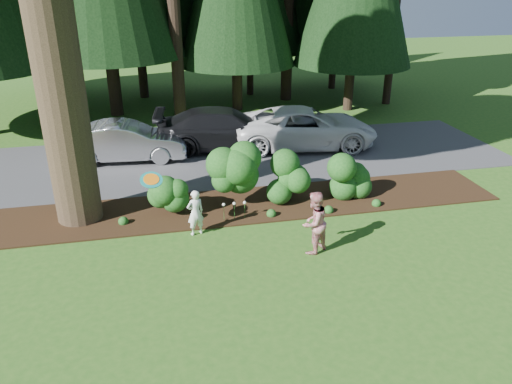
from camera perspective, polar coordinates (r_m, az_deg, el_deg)
ground at (r=12.31m, az=0.87°, el=-8.07°), size 80.00×80.00×0.00m
mulch_bed at (r=15.09m, az=-1.90°, el=-1.57°), size 16.00×2.50×0.05m
driveway at (r=18.97m, az=-4.24°, el=3.83°), size 22.00×6.00×0.03m
shrub_row at (r=14.81m, az=1.06°, el=1.25°), size 6.53×1.60×1.61m
lily_cluster at (r=14.09m, az=-2.50°, el=-1.41°), size 0.69×0.09×0.57m
car_silver_wagon at (r=19.12m, az=-14.59°, el=5.61°), size 4.49×1.89×1.44m
car_white_suv at (r=20.09m, az=5.63°, el=7.35°), size 5.96×3.32×1.58m
car_dark_suv at (r=19.81m, az=-3.46°, el=7.21°), size 5.71×2.82×1.60m
child at (r=13.36m, az=-6.94°, el=-2.36°), size 0.54×0.44×1.29m
adult at (r=12.45m, az=6.64°, el=-3.52°), size 1.00×0.96×1.63m
frisbee at (r=12.87m, az=-11.88°, el=1.39°), size 0.59×0.53×0.31m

